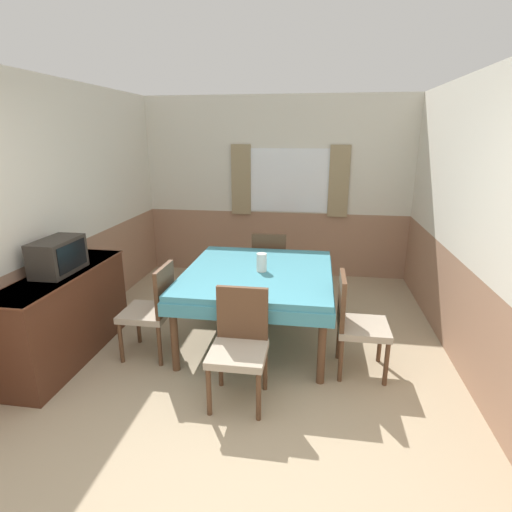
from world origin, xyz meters
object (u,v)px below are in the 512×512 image
Objects in this scene: chair_head_window at (270,264)px; sideboard at (66,315)px; dining_table at (258,280)px; chair_left_near at (153,307)px; vase at (262,262)px; chair_right_near at (356,321)px; chair_head_near at (240,342)px; tv at (58,256)px.

sideboard is (-1.74, -1.67, -0.06)m from chair_head_window.
chair_left_near reaches higher than dining_table.
vase reaches higher than dining_table.
chair_right_near reaches higher than sideboard.
chair_head_window is at bearing -147.93° from chair_right_near.
chair_left_near and chair_right_near have the same top height.
chair_left_near is at bearing -122.07° from chair_head_window.
chair_head_near is 1.78m from sideboard.
chair_head_near is 1.00× the size of chair_right_near.
dining_table is 1.07m from chair_right_near.
chair_left_near is 0.59× the size of sideboard.
chair_left_near is at bearing 10.84° from tv.
tv is at bearing -136.42° from chair_head_window.
chair_head_near is 1.00× the size of chair_head_window.
chair_head_near is at bearing -119.24° from chair_left_near.
vase is (0.04, -1.03, 0.35)m from chair_head_window.
chair_left_near is at bearing -90.00° from chair_right_near.
chair_head_window is at bearing 43.58° from tv.
chair_left_near is at bearing 11.74° from sideboard.
dining_table is 1.87m from sideboard.
chair_head_near is 1.08m from chair_left_near.
chair_left_near is 1.14m from vase.
chair_head_window is at bearing 92.03° from vase.
tv is at bearing -159.78° from dining_table.
chair_head_near is 1.00× the size of chair_left_near.
vase reaches higher than chair_head_near.
chair_head_window is 1.80× the size of tv.
chair_head_near is at bearing -60.76° from chair_right_near.
tv reaches higher than dining_table.
chair_head_near and chair_right_near have the same top height.
chair_left_near is 1.80× the size of tv.
chair_head_near is at bearing -90.00° from dining_table.
chair_left_near is (-0.94, 0.53, 0.00)m from chair_head_near.
chair_left_near and chair_head_window have the same top height.
vase reaches higher than sideboard.
sideboard is (-0.80, -0.17, -0.06)m from chair_left_near.
sideboard is (-1.74, -0.65, -0.21)m from dining_table.
chair_head_window is at bearing -32.07° from chair_left_near.
chair_head_window reaches higher than sideboard.
chair_left_near is 1.77m from chair_head_window.
chair_head_near is at bearing -11.70° from sideboard.
chair_head_near is 1.85m from tv.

